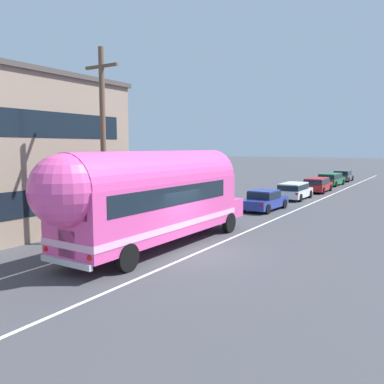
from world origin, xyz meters
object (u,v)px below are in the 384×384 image
painted_bus (151,195)px  car_second (294,190)px  car_third (317,184)px  car_fifth (343,175)px  car_fourth (331,178)px  utility_pole (103,144)px  car_lead (264,199)px

painted_bus → car_second: painted_bus is taller
car_third → car_fifth: 14.00m
car_third → painted_bus: bearing=-90.6°
car_second → car_fourth: 13.66m
car_third → car_fifth: bearing=92.0°
utility_pole → painted_bus: 3.23m
painted_bus → car_second: 19.02m
utility_pole → car_second: bearing=82.7°
car_second → car_fifth: bearing=90.7°
car_lead → car_third: size_ratio=0.96×
utility_pole → painted_bus: (2.43, 0.21, -2.12)m
car_fifth → car_fourth: bearing=-89.7°
utility_pole → car_fifth: size_ratio=1.96×
car_second → painted_bus: bearing=-90.1°
utility_pole → car_fifth: utility_pole is taller
car_lead → car_second: (-0.02, 6.54, 0.06)m
utility_pole → painted_bus: size_ratio=0.70×
car_lead → car_fourth: 20.21m
painted_bus → car_fifth: 39.26m
car_lead → car_third: (0.21, 12.81, 0.07)m
car_second → car_lead: bearing=-89.8°
car_fourth → car_fifth: bearing=90.3°
utility_pole → car_fifth: 39.67m
utility_pole → car_third: size_ratio=1.85×
car_third → car_fourth: 7.40m
painted_bus → car_second: size_ratio=2.76×
utility_pole → car_third: 25.85m
car_fifth → car_third: bearing=-88.0°
utility_pole → car_second: utility_pole is taller
car_third → car_fourth: (-0.45, 7.39, 0.00)m
car_third → car_fifth: size_ratio=1.06×
car_lead → car_third: same height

